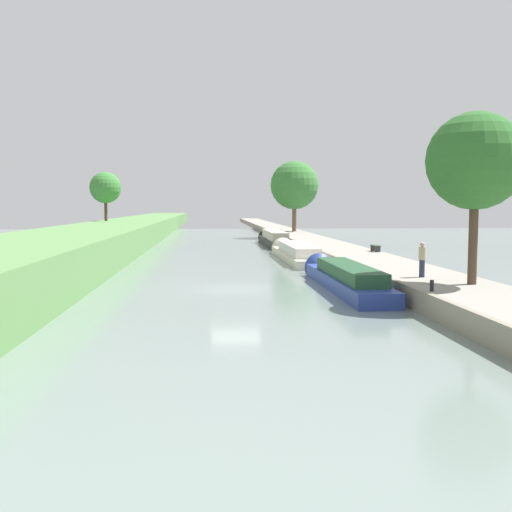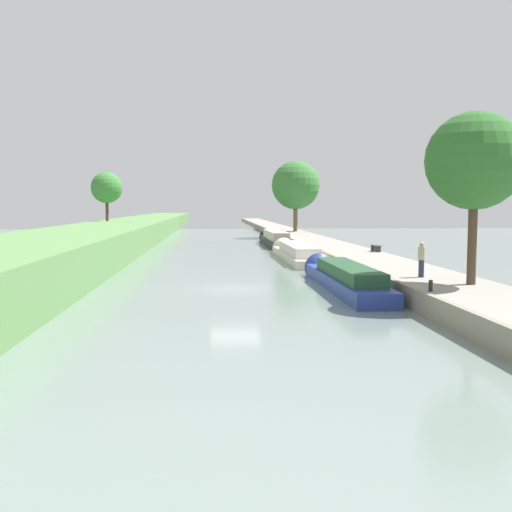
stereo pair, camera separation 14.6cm
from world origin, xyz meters
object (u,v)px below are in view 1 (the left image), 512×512
Objects in this scene: mooring_bollard_near at (432,286)px; mooring_bollard_far at (281,232)px; person_walking at (422,259)px; park_bench at (375,247)px; narrowboat_black at (273,239)px; narrowboat_cream at (295,253)px; narrowboat_blue at (343,277)px.

mooring_bollard_near and mooring_bollard_far have the same top height.
person_walking is 1.11× the size of park_bench.
narrowboat_cream is at bearing -90.53° from narrowboat_black.
narrowboat_black is 11.34× the size of park_bench.
mooring_bollard_near is (1.85, -41.29, 0.43)m from narrowboat_black.
narrowboat_blue is at bearing -92.55° from mooring_bollard_far.
person_walking reaches higher than narrowboat_black.
narrowboat_cream is (-0.14, 16.51, -0.02)m from narrowboat_blue.
narrowboat_cream is 25.50m from mooring_bollard_far.
narrowboat_black is at bearing 104.28° from park_bench.
park_bench reaches higher than mooring_bollard_far.
person_walking reaches higher than mooring_bollard_far.
mooring_bollard_near is at bearing -85.22° from narrowboat_cream.
narrowboat_blue reaches higher than mooring_bollard_far.
park_bench is (5.35, 12.86, 0.66)m from narrowboat_blue.
narrowboat_blue is 33.80m from narrowboat_black.
park_bench is at bearing -33.62° from narrowboat_cream.
mooring_bollard_near is 20.65m from park_bench.
mooring_bollard_far is (1.87, 41.93, 0.54)m from narrowboat_blue.
narrowboat_blue is 0.81× the size of narrowboat_black.
narrowboat_blue is at bearing 137.40° from person_walking.
person_walking is at bearing -42.60° from narrowboat_blue.
narrowboat_cream is 9.62× the size of person_walking.
narrowboat_black is at bearing 89.47° from narrowboat_cream.
mooring_bollard_near is (2.01, -24.00, 0.56)m from narrowboat_cream.
narrowboat_black reaches higher than mooring_bollard_near.
mooring_bollard_far is at bearing 96.83° from park_bench.
narrowboat_cream is at bearing 94.78° from mooring_bollard_near.
person_walking is at bearing -88.38° from mooring_bollard_far.
park_bench is at bearing 67.43° from narrowboat_blue.
narrowboat_blue is 8.31× the size of person_walking.
narrowboat_blue is 13.94m from park_bench.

